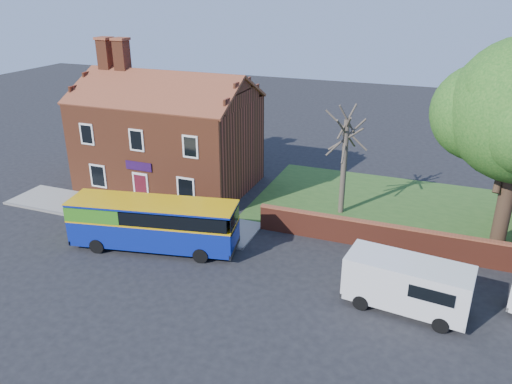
% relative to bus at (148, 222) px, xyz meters
% --- Properties ---
extents(ground, '(120.00, 120.00, 0.00)m').
position_rel_bus_xyz_m(ground, '(3.09, -2.34, -1.65)').
color(ground, black).
rests_on(ground, ground).
extents(pavement, '(18.00, 3.50, 0.12)m').
position_rel_bus_xyz_m(pavement, '(-3.91, 3.41, -1.59)').
color(pavement, gray).
rests_on(pavement, ground).
extents(kerb, '(18.00, 0.15, 0.14)m').
position_rel_bus_xyz_m(kerb, '(-3.91, 1.66, -1.58)').
color(kerb, slate).
rests_on(kerb, ground).
extents(grass_strip, '(26.00, 12.00, 0.04)m').
position_rel_bus_xyz_m(grass_strip, '(16.09, 10.66, -1.63)').
color(grass_strip, '#426B28').
rests_on(grass_strip, ground).
extents(shop_building, '(12.30, 8.13, 10.50)m').
position_rel_bus_xyz_m(shop_building, '(-3.93, 9.16, 1.76)').
color(shop_building, brown).
rests_on(shop_building, ground).
extents(boundary_wall, '(22.00, 0.38, 1.60)m').
position_rel_bus_xyz_m(boundary_wall, '(16.09, 4.66, -0.84)').
color(boundary_wall, maroon).
rests_on(boundary_wall, ground).
extents(bus, '(9.79, 4.18, 2.90)m').
position_rel_bus_xyz_m(bus, '(0.00, 0.00, 0.00)').
color(bus, navy).
rests_on(bus, ground).
extents(van_near, '(5.81, 2.86, 2.45)m').
position_rel_bus_xyz_m(van_near, '(14.32, -0.74, -0.27)').
color(van_near, silver).
rests_on(van_near, ground).
extents(bare_tree, '(2.59, 3.09, 6.91)m').
position_rel_bus_xyz_m(bare_tree, '(9.22, 8.78, 1.90)').
color(bare_tree, '#4C4238').
rests_on(bare_tree, ground).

